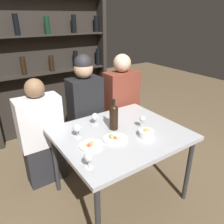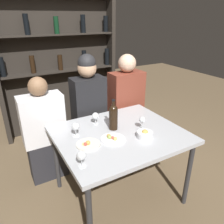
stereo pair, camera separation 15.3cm
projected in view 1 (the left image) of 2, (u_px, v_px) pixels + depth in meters
ground_plane at (120, 193)px, 2.27m from camera, size 10.00×10.00×0.00m
dining_table at (121, 138)px, 2.00m from camera, size 1.12×0.95×0.73m
wine_rack_wall at (49, 57)px, 3.11m from camera, size 1.76×0.21×2.22m
wine_bottle at (114, 116)px, 1.99m from camera, size 0.08×0.08×0.29m
wine_glass_0 at (77, 128)px, 1.86m from camera, size 0.07×0.07×0.13m
wine_glass_1 at (95, 117)px, 2.08m from camera, size 0.07×0.07×0.12m
wine_glass_2 at (89, 157)px, 1.48m from camera, size 0.07×0.07×0.12m
wine_glass_3 at (142, 119)px, 2.02m from camera, size 0.06×0.06×0.13m
food_plate_0 at (115, 139)px, 1.86m from camera, size 0.21×0.21×0.04m
food_plate_1 at (91, 145)px, 1.77m from camera, size 0.20×0.20×0.04m
snack_bowl at (146, 133)px, 1.91m from camera, size 0.14×0.14×0.08m
seated_person_left at (42, 137)px, 2.27m from camera, size 0.43×0.22×1.16m
seated_person_center at (86, 115)px, 2.49m from camera, size 0.36×0.22×1.34m
seated_person_right at (121, 109)px, 2.77m from camera, size 0.41×0.22×1.29m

